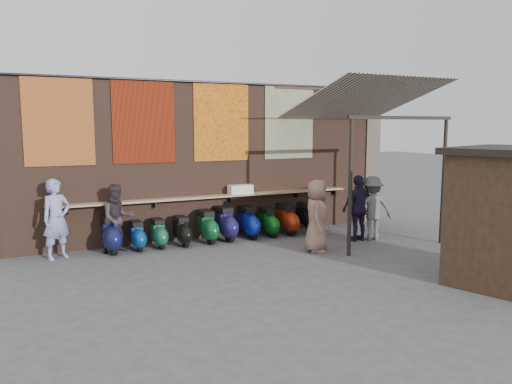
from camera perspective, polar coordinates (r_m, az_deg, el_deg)
ground at (r=10.93m, az=-0.36°, el=-7.78°), size 70.00×70.00×0.00m
brick_wall at (r=13.06m, az=-5.50°, el=3.61°), size 10.00×0.40×4.00m
pier_right at (r=15.65m, az=12.68°, el=4.11°), size 0.50×0.50×4.00m
eating_counter at (r=12.81m, az=-4.87°, el=-0.51°), size 8.00×0.32×0.05m
shelf_box at (r=13.05m, az=-1.80°, el=0.29°), size 0.63×0.30×0.24m
tapestry_redgold at (r=12.03m, az=-21.61°, el=7.55°), size 1.50×0.02×2.00m
tapestry_sun at (r=12.33m, az=-12.69°, el=7.88°), size 1.50×0.02×2.00m
tapestry_orange at (r=12.94m, az=-3.96°, el=8.02°), size 1.50×0.02×2.00m
tapestry_multi at (r=13.81m, az=3.83°, el=7.99°), size 1.50×0.02×2.00m
hang_rail at (r=12.86m, az=-5.25°, el=12.38°), size 9.50×0.06×0.06m
scooter_stool_0 at (r=11.95m, az=-16.27°, el=-4.68°), size 0.40×0.89×0.84m
scooter_stool_1 at (r=12.05m, az=-13.43°, el=-4.89°), size 0.32×0.71×0.68m
scooter_stool_2 at (r=12.19m, az=-11.08°, el=-4.66°), size 0.32×0.72×0.68m
scooter_stool_3 at (r=12.28m, az=-8.45°, el=-4.45°), size 0.34×0.75×0.71m
scooter_stool_4 at (r=12.52m, az=-5.62°, el=-3.96°), size 0.38×0.84×0.80m
scooter_stool_5 at (r=12.73m, az=-3.53°, el=-3.64°), size 0.40×0.89×0.85m
scooter_stool_6 at (r=13.00m, az=-0.93°, el=-3.49°), size 0.38×0.85×0.80m
scooter_stool_7 at (r=13.19m, az=1.37°, el=-3.47°), size 0.35×0.78×0.74m
scooter_stool_8 at (r=13.44m, az=3.49°, el=-3.12°), size 0.38×0.85×0.81m
scooter_stool_9 at (r=13.75m, az=5.88°, el=-2.93°), size 0.38×0.84×0.80m
diner_left at (r=11.71m, az=-21.83°, el=-2.88°), size 0.76×0.65×1.76m
diner_right at (r=11.88m, az=-15.53°, el=-2.92°), size 0.81×0.65×1.58m
shopper_navy at (r=12.83m, az=11.66°, el=-1.82°), size 1.00×0.46×1.67m
shopper_grey at (r=13.03m, az=13.16°, el=-1.80°), size 1.19×0.91×1.64m
shopper_tan at (r=11.57m, az=6.92°, el=-2.72°), size 0.89×0.98×1.68m
market_stall at (r=10.32m, az=27.25°, el=-2.75°), size 2.62×2.26×2.39m
stall_sign at (r=10.55m, az=23.02°, el=0.65°), size 1.15×0.42×0.50m
stall_shelf at (r=10.67m, az=22.78°, el=-3.95°), size 1.77×0.67×0.06m
awning_canvas at (r=13.18m, az=11.95°, el=10.26°), size 3.20×3.28×0.97m
awning_ledger at (r=14.49m, az=8.06°, el=11.67°), size 3.30×0.08×0.12m
awning_header at (r=12.01m, az=16.32°, el=8.15°), size 3.00×0.08×0.08m
awning_post_left at (r=11.20m, az=10.72°, el=0.54°), size 0.09×0.09×3.10m
awning_post_right at (r=13.06m, az=20.63°, el=1.17°), size 0.09×0.09×3.10m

